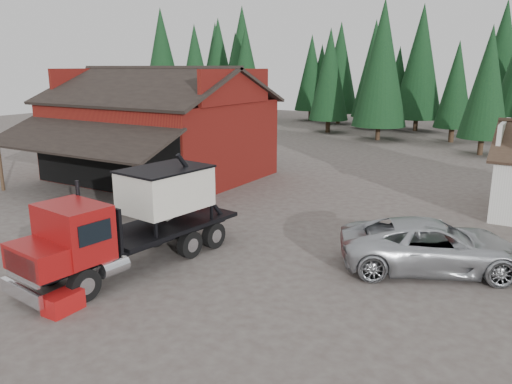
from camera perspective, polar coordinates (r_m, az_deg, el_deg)
The scene contains 9 objects.
ground at distance 19.84m, azimuth -5.99°, elevation -7.00°, with size 120.00×120.00×0.00m, color #4E433E.
red_barn at distance 33.47m, azimuth -10.98°, elevation 6.28°, with size 12.80×13.63×7.18m.
conifer_backdrop at distance 58.22m, azimuth 19.90°, elevation 6.29°, with size 76.00×16.00×16.00m, color black, non-canonical shape.
near_pine_a at distance 54.12m, azimuth -6.95°, elevation 13.28°, with size 4.40×4.40×11.40m.
near_pine_b at distance 45.00m, azimuth 24.95°, elevation 11.30°, with size 3.96×3.96×10.40m.
near_pine_d at distance 51.01m, azimuth 14.19°, elevation 14.05°, with size 5.28×5.28×13.40m.
feed_truck at distance 18.57m, azimuth -13.62°, elevation -2.78°, with size 3.33×8.99×3.96m.
silver_car at distance 19.02m, azimuth 19.58°, elevation -5.81°, with size 3.01×6.53×1.82m, color #B6B9BF.
equip_box at distance 16.31m, azimuth -21.19°, elevation -11.66°, with size 0.70×1.10×0.60m, color #9B1110.
Camera 1 is at (11.29, -14.67, 7.14)m, focal length 35.00 mm.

